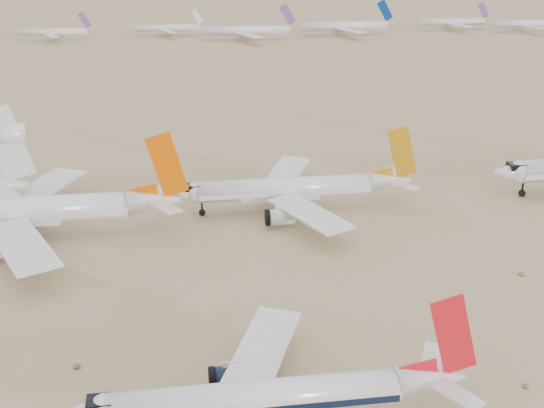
# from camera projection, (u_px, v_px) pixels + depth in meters

# --- Properties ---
(main_airliner) EXTENTS (43.65, 42.64, 15.40)m
(main_airliner) POSITION_uv_depth(u_px,v_px,m) (273.00, 397.00, 83.79)
(main_airliner) COLOR silver
(main_airliner) RESTS_ON ground
(row2_gold_tail) EXTENTS (45.83, 44.82, 16.32)m
(row2_gold_tail) POSITION_uv_depth(u_px,v_px,m) (294.00, 188.00, 147.30)
(row2_gold_tail) COLOR silver
(row2_gold_tail) RESTS_ON ground
(row2_orange_tail) EXTENTS (52.64, 51.49, 18.78)m
(row2_orange_tail) POSITION_uv_depth(u_px,v_px,m) (29.00, 211.00, 134.11)
(row2_orange_tail) COLOR silver
(row2_orange_tail) RESTS_ON ground
(distant_storage_row) EXTENTS (571.53, 62.12, 16.18)m
(distant_storage_row) POSITION_uv_depth(u_px,v_px,m) (201.00, 29.00, 358.53)
(distant_storage_row) COLOR silver
(distant_storage_row) RESTS_ON ground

